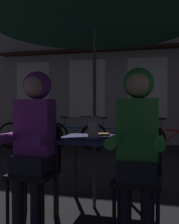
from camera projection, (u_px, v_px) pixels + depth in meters
name	position (u px, v px, depth m)	size (l,w,h in m)	color
ground_plane	(94.00, 208.00, 2.87)	(60.00, 60.00, 0.00)	black
cafe_table	(94.00, 147.00, 2.85)	(0.72, 0.72, 0.74)	navy
patio_umbrella	(94.00, 10.00, 2.83)	(2.10, 2.10, 2.31)	#4C4C51
lantern	(93.00, 126.00, 2.77)	(0.11, 0.11, 0.23)	white
chair_left	(37.00, 166.00, 2.62)	(0.40, 0.40, 0.87)	black
chair_right	(138.00, 172.00, 2.38)	(0.40, 0.40, 0.87)	black
person_left_hooded	(34.00, 129.00, 2.56)	(0.45, 0.56, 1.40)	black
person_right_hooded	(138.00, 132.00, 2.32)	(0.45, 0.56, 1.40)	black
shopfront_building	(148.00, 37.00, 7.95)	(10.00, 0.93, 6.20)	#9E9389
bicycle_nearest	(30.00, 135.00, 7.00)	(1.64, 0.45, 0.84)	black
bicycle_second	(75.00, 135.00, 6.78)	(1.68, 0.18, 0.84)	black
bicycle_third	(115.00, 136.00, 6.60)	(1.66, 0.37, 0.84)	black
bicycle_fourth	(174.00, 139.00, 6.00)	(1.68, 0.12, 0.84)	black
book	(100.00, 134.00, 3.04)	(0.20, 0.14, 0.02)	olive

